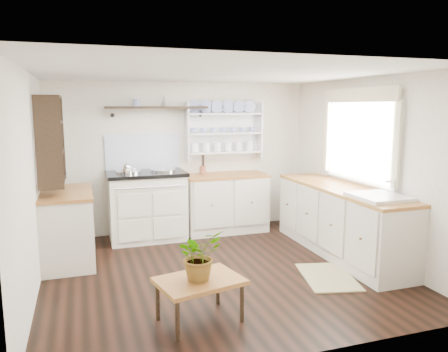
{
  "coord_description": "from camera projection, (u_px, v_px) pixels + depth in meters",
  "views": [
    {
      "loc": [
        -1.5,
        -4.71,
        1.94
      ],
      "look_at": [
        0.14,
        0.25,
        1.1
      ],
      "focal_mm": 35.0,
      "sensor_mm": 36.0,
      "label": 1
    }
  ],
  "objects": [
    {
      "name": "left_shelving",
      "position": [
        51.0,
        139.0,
        5.22
      ],
      "size": [
        0.28,
        0.8,
        1.05
      ],
      "primitive_type": "cube",
      "color": "black",
      "rests_on": "wall_left"
    },
    {
      "name": "right_cabinets",
      "position": [
        340.0,
        220.0,
        5.73
      ],
      "size": [
        0.62,
        2.43,
        0.9
      ],
      "color": "silver",
      "rests_on": "floor"
    },
    {
      "name": "center_table",
      "position": [
        199.0,
        284.0,
        3.93
      ],
      "size": [
        0.84,
        0.68,
        0.4
      ],
      "rotation": [
        0.0,
        0.0,
        0.23
      ],
      "color": "brown",
      "rests_on": "floor"
    },
    {
      "name": "wall_right",
      "position": [
        367.0,
        168.0,
        5.62
      ],
      "size": [
        0.02,
        3.8,
        2.3
      ],
      "primitive_type": "cube",
      "color": "beige",
      "rests_on": "ground"
    },
    {
      "name": "aga_cooker",
      "position": [
        147.0,
        205.0,
        6.39
      ],
      "size": [
        1.12,
        0.77,
        1.03
      ],
      "color": "#EEE6CF",
      "rests_on": "floor"
    },
    {
      "name": "potted_plant",
      "position": [
        199.0,
        255.0,
        3.88
      ],
      "size": [
        0.51,
        0.48,
        0.45
      ],
      "primitive_type": "imported",
      "rotation": [
        0.0,
        0.0,
        0.41
      ],
      "color": "#3F7233",
      "rests_on": "center_table"
    },
    {
      "name": "back_cabinets",
      "position": [
        225.0,
        202.0,
        6.8
      ],
      "size": [
        1.27,
        0.63,
        0.9
      ],
      "color": "silver",
      "rests_on": "floor"
    },
    {
      "name": "plate_rack",
      "position": [
        223.0,
        131.0,
        6.89
      ],
      "size": [
        1.2,
        0.22,
        0.9
      ],
      "color": "white",
      "rests_on": "wall_back"
    },
    {
      "name": "window",
      "position": [
        358.0,
        135.0,
        5.68
      ],
      "size": [
        0.08,
        1.55,
        1.22
      ],
      "color": "white",
      "rests_on": "wall_right"
    },
    {
      "name": "high_shelf",
      "position": [
        157.0,
        108.0,
        6.43
      ],
      "size": [
        1.5,
        0.29,
        0.16
      ],
      "color": "black",
      "rests_on": "wall_back"
    },
    {
      "name": "wall_back",
      "position": [
        183.0,
        157.0,
        6.79
      ],
      "size": [
        4.0,
        0.02,
        2.3
      ],
      "primitive_type": "cube",
      "color": "beige",
      "rests_on": "ground"
    },
    {
      "name": "utensil_crock",
      "position": [
        203.0,
        170.0,
        6.69
      ],
      "size": [
        0.1,
        0.1,
        0.12
      ],
      "primitive_type": "cylinder",
      "color": "#995038",
      "rests_on": "back_cabinets"
    },
    {
      "name": "left_cabinets",
      "position": [
        68.0,
        226.0,
        5.44
      ],
      "size": [
        0.62,
        1.13,
        0.9
      ],
      "color": "silver",
      "rests_on": "floor"
    },
    {
      "name": "belfast_sink",
      "position": [
        379.0,
        207.0,
        4.98
      ],
      "size": [
        0.55,
        0.6,
        0.45
      ],
      "color": "white",
      "rests_on": "right_cabinets"
    },
    {
      "name": "floor",
      "position": [
        220.0,
        271.0,
        5.19
      ],
      "size": [
        4.0,
        3.8,
        0.01
      ],
      "primitive_type": "cube",
      "color": "black",
      "rests_on": "ground"
    },
    {
      "name": "floor_rug",
      "position": [
        328.0,
        277.0,
        4.99
      ],
      "size": [
        0.73,
        0.95,
        0.02
      ],
      "primitive_type": "cube",
      "rotation": [
        0.0,
        0.0,
        -0.23
      ],
      "color": "tan",
      "rests_on": "floor"
    },
    {
      "name": "ceiling",
      "position": [
        219.0,
        73.0,
        4.83
      ],
      "size": [
        4.0,
        3.8,
        0.01
      ],
      "primitive_type": "cube",
      "color": "white",
      "rests_on": "wall_back"
    },
    {
      "name": "kettle",
      "position": [
        127.0,
        171.0,
        6.11
      ],
      "size": [
        0.17,
        0.17,
        0.21
      ],
      "primitive_type": null,
      "color": "silver",
      "rests_on": "aga_cooker"
    },
    {
      "name": "wall_left",
      "position": [
        30.0,
        185.0,
        4.39
      ],
      "size": [
        0.02,
        3.8,
        2.3
      ],
      "primitive_type": "cube",
      "color": "beige",
      "rests_on": "ground"
    }
  ]
}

